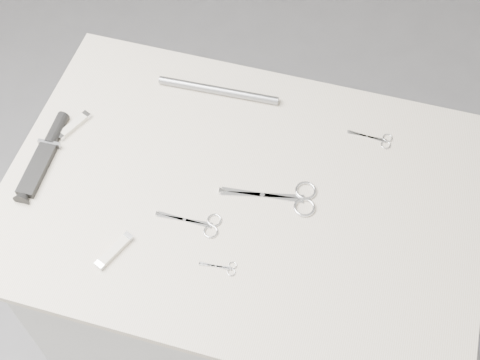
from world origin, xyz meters
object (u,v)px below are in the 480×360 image
(tiny_scissors, at_px, (223,267))
(metal_rail, at_px, (218,90))
(embroidery_scissors_a, at_px, (201,223))
(pocket_knife_b, at_px, (114,251))
(embroidery_scissors_b, at_px, (377,139))
(sheathed_knife, at_px, (46,151))
(plinth, at_px, (242,288))
(large_shears, at_px, (290,198))
(pocket_knife_a, at_px, (74,126))

(tiny_scissors, xyz_separation_m, metal_rail, (-0.14, 0.43, 0.01))
(embroidery_scissors_a, xyz_separation_m, pocket_knife_b, (-0.14, -0.11, 0.00))
(pocket_knife_b, bearing_deg, embroidery_scissors_b, -24.74)
(embroidery_scissors_a, bearing_deg, sheathed_knife, 166.79)
(pocket_knife_b, bearing_deg, plinth, -23.35)
(plinth, height_order, large_shears, large_shears)
(pocket_knife_b, distance_m, metal_rail, 0.46)
(sheathed_knife, bearing_deg, metal_rail, -51.58)
(embroidery_scissors_a, relative_size, tiny_scissors, 1.81)
(embroidery_scissors_b, distance_m, sheathed_knife, 0.72)
(pocket_knife_a, bearing_deg, embroidery_scissors_a, -91.10)
(sheathed_knife, bearing_deg, tiny_scissors, -111.94)
(plinth, height_order, embroidery_scissors_b, embroidery_scissors_b)
(plinth, height_order, pocket_knife_b, pocket_knife_b)
(plinth, relative_size, embroidery_scissors_b, 9.13)
(embroidery_scissors_b, height_order, pocket_knife_a, pocket_knife_a)
(embroidery_scissors_b, xyz_separation_m, sheathed_knife, (-0.69, -0.23, 0.01))
(plinth, xyz_separation_m, pocket_knife_b, (-0.21, -0.20, 0.48))
(large_shears, xyz_separation_m, embroidery_scissors_b, (0.15, 0.20, -0.00))
(large_shears, bearing_deg, sheathed_knife, 174.24)
(embroidery_scissors_b, bearing_deg, pocket_knife_a, -164.97)
(pocket_knife_a, bearing_deg, sheathed_knife, -175.08)
(large_shears, height_order, embroidery_scissors_a, large_shears)
(metal_rail, bearing_deg, plinth, -62.84)
(sheathed_knife, relative_size, pocket_knife_b, 2.39)
(pocket_knife_a, bearing_deg, plinth, -75.80)
(plinth, relative_size, metal_rail, 3.18)
(plinth, bearing_deg, metal_rail, 117.16)
(embroidery_scissors_b, bearing_deg, pocket_knife_b, -135.16)
(sheathed_knife, height_order, metal_rail, sheathed_knife)
(plinth, bearing_deg, pocket_knife_a, 170.64)
(embroidery_scissors_a, xyz_separation_m, sheathed_knife, (-0.38, 0.08, 0.01))
(pocket_knife_b, height_order, metal_rail, metal_rail)
(pocket_knife_a, bearing_deg, tiny_scissors, -96.41)
(tiny_scissors, bearing_deg, large_shears, 59.88)
(tiny_scissors, bearing_deg, metal_rail, 102.57)
(sheathed_knife, distance_m, pocket_knife_a, 0.09)
(tiny_scissors, relative_size, metal_rail, 0.26)
(embroidery_scissors_a, xyz_separation_m, metal_rail, (-0.07, 0.34, 0.01))
(large_shears, height_order, sheathed_knife, sheathed_knife)
(sheathed_knife, bearing_deg, pocket_knife_b, -130.92)
(plinth, height_order, pocket_knife_a, pocket_knife_a)
(large_shears, relative_size, embroidery_scissors_b, 2.05)
(plinth, distance_m, pocket_knife_a, 0.63)
(pocket_knife_b, relative_size, metal_rail, 0.33)
(pocket_knife_b, bearing_deg, sheathed_knife, 73.94)
(plinth, xyz_separation_m, pocket_knife_a, (-0.41, 0.07, 0.48))
(embroidery_scissors_a, distance_m, sheathed_knife, 0.38)
(metal_rail, bearing_deg, embroidery_scissors_b, -5.10)
(embroidery_scissors_a, distance_m, tiny_scissors, 0.11)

